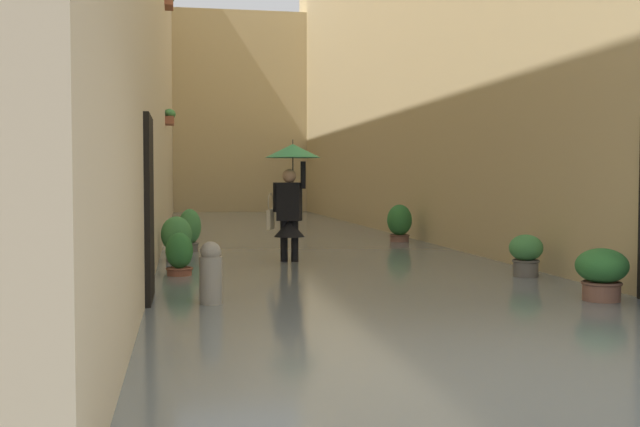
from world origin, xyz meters
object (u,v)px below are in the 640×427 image
at_px(potted_plant_far_left, 399,225).
at_px(person_wading, 291,184).
at_px(potted_plant_mid_left, 602,277).
at_px(potted_plant_mid_right, 179,259).
at_px(potted_plant_near_right, 190,232).
at_px(potted_plant_far_right, 176,240).
at_px(mooring_bollard, 211,280).
at_px(potted_plant_near_left, 526,258).

bearing_deg(potted_plant_far_left, person_wading, 50.69).
bearing_deg(potted_plant_mid_left, potted_plant_mid_right, -33.73).
bearing_deg(potted_plant_mid_right, potted_plant_far_left, -133.10).
height_order(potted_plant_mid_right, potted_plant_near_right, potted_plant_near_right).
xyz_separation_m(person_wading, potted_plant_far_right, (1.83, -0.45, -0.92)).
bearing_deg(potted_plant_mid_left, potted_plant_far_left, -90.20).
bearing_deg(person_wading, potted_plant_far_right, -13.89).
height_order(potted_plant_far_left, potted_plant_near_right, potted_plant_far_left).
distance_m(potted_plant_mid_right, potted_plant_near_right, 3.45).
bearing_deg(person_wading, mooring_bollard, 70.23).
bearing_deg(potted_plant_mid_right, potted_plant_mid_left, 146.27).
xyz_separation_m(potted_plant_mid_right, potted_plant_near_right, (-0.18, -3.44, 0.14)).
relative_size(potted_plant_mid_left, potted_plant_mid_right, 0.98).
xyz_separation_m(potted_plant_mid_left, mooring_bollard, (4.25, -0.55, -0.01)).
xyz_separation_m(potted_plant_far_right, mooring_bollard, (-0.40, 4.43, -0.09)).
distance_m(potted_plant_near_left, potted_plant_near_right, 6.32).
relative_size(potted_plant_far_left, potted_plant_near_right, 1.00).
distance_m(potted_plant_mid_right, potted_plant_far_right, 1.92).
xyz_separation_m(person_wading, potted_plant_near_left, (-2.92, 2.44, -1.00)).
bearing_deg(potted_plant_near_right, mooring_bollard, 91.62).
bearing_deg(potted_plant_near_left, potted_plant_mid_right, -11.79).
height_order(potted_plant_near_left, potted_plant_mid_right, potted_plant_mid_right).
bearing_deg(potted_plant_mid_right, person_wading, -140.53).
bearing_deg(potted_plant_near_left, potted_plant_far_left, -89.28).
bearing_deg(potted_plant_near_right, potted_plant_far_right, 81.41).
height_order(potted_plant_near_left, potted_plant_far_right, potted_plant_far_right).
relative_size(person_wading, potted_plant_far_left, 2.23).
bearing_deg(potted_plant_near_left, potted_plant_far_right, -31.36).
relative_size(potted_plant_mid_right, potted_plant_far_left, 0.79).
bearing_deg(mooring_bollard, potted_plant_near_right, -88.38).
bearing_deg(potted_plant_near_left, mooring_bollard, 19.48).
distance_m(potted_plant_mid_left, mooring_bollard, 4.28).
distance_m(potted_plant_far_right, mooring_bollard, 4.45).
relative_size(potted_plant_near_left, potted_plant_mid_left, 1.00).
height_order(potted_plant_mid_left, potted_plant_mid_right, potted_plant_mid_right).
xyz_separation_m(potted_plant_near_left, potted_plant_far_right, (4.75, -2.89, 0.08)).
relative_size(potted_plant_far_left, mooring_bollard, 1.15).
bearing_deg(potted_plant_near_right, person_wading, 128.93).
bearing_deg(potted_plant_far_right, potted_plant_mid_right, 91.64).
bearing_deg(mooring_bollard, potted_plant_far_right, -84.85).
relative_size(potted_plant_near_left, potted_plant_far_left, 0.77).
bearing_deg(potted_plant_mid_left, mooring_bollard, -7.34).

